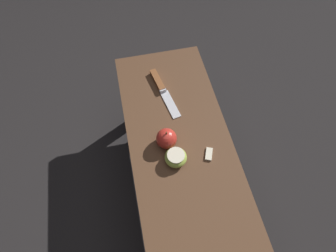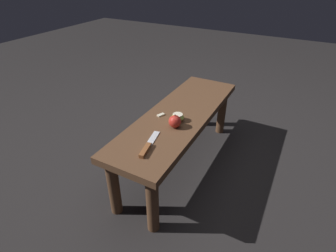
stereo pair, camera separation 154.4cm
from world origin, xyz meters
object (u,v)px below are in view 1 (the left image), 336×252
at_px(knife, 160,86).
at_px(apple_cut, 176,157).
at_px(apple_whole, 166,138).
at_px(wooden_bench, 190,188).

height_order(knife, apple_cut, apple_cut).
distance_m(knife, apple_whole, 0.24).
height_order(wooden_bench, apple_whole, apple_whole).
xyz_separation_m(wooden_bench, apple_cut, (-0.08, -0.03, 0.09)).
height_order(apple_whole, apple_cut, apple_whole).
relative_size(knife, apple_cut, 3.20).
bearing_deg(apple_whole, apple_cut, 13.89).
bearing_deg(knife, wooden_bench, -7.81).
height_order(wooden_bench, apple_cut, apple_cut).
xyz_separation_m(knife, apple_cut, (0.31, -0.01, 0.01)).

